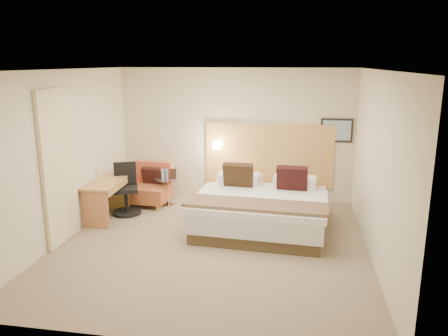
% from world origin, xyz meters
% --- Properties ---
extents(floor, '(4.80, 5.00, 0.02)m').
position_xyz_m(floor, '(0.00, 0.00, -0.01)').
color(floor, '#816E57').
rests_on(floor, ground).
extents(ceiling, '(4.80, 5.00, 0.02)m').
position_xyz_m(ceiling, '(0.00, 0.00, 2.71)').
color(ceiling, white).
rests_on(ceiling, floor).
extents(wall_back, '(4.80, 0.02, 2.70)m').
position_xyz_m(wall_back, '(0.00, 2.51, 1.35)').
color(wall_back, beige).
rests_on(wall_back, floor).
extents(wall_front, '(4.80, 0.02, 2.70)m').
position_xyz_m(wall_front, '(0.00, -2.51, 1.35)').
color(wall_front, beige).
rests_on(wall_front, floor).
extents(wall_left, '(0.02, 5.00, 2.70)m').
position_xyz_m(wall_left, '(-2.41, 0.00, 1.35)').
color(wall_left, beige).
rests_on(wall_left, floor).
extents(wall_right, '(0.02, 5.00, 2.70)m').
position_xyz_m(wall_right, '(2.41, 0.00, 1.35)').
color(wall_right, beige).
rests_on(wall_right, floor).
extents(headboard_panel, '(2.60, 0.04, 1.30)m').
position_xyz_m(headboard_panel, '(0.70, 2.47, 0.95)').
color(headboard_panel, tan).
rests_on(headboard_panel, wall_back).
extents(art_frame, '(0.62, 0.03, 0.47)m').
position_xyz_m(art_frame, '(2.02, 2.48, 1.50)').
color(art_frame, black).
rests_on(art_frame, wall_back).
extents(art_canvas, '(0.54, 0.01, 0.39)m').
position_xyz_m(art_canvas, '(2.02, 2.46, 1.50)').
color(art_canvas, '#778FA5').
rests_on(art_canvas, wall_back).
extents(lamp_arm, '(0.02, 0.12, 0.02)m').
position_xyz_m(lamp_arm, '(-0.35, 2.42, 1.15)').
color(lamp_arm, silver).
rests_on(lamp_arm, wall_back).
extents(lamp_shade, '(0.15, 0.15, 0.15)m').
position_xyz_m(lamp_shade, '(-0.35, 2.36, 1.15)').
color(lamp_shade, '#FFEDC6').
rests_on(lamp_shade, wall_back).
extents(curtain, '(0.06, 0.90, 2.42)m').
position_xyz_m(curtain, '(-2.36, -0.25, 1.22)').
color(curtain, beige).
rests_on(curtain, wall_left).
extents(bottle_a, '(0.07, 0.07, 0.19)m').
position_xyz_m(bottle_a, '(-1.36, 1.82, 0.63)').
color(bottle_a, '#8AB2D5').
rests_on(bottle_a, side_table).
extents(bottle_b, '(0.07, 0.07, 0.19)m').
position_xyz_m(bottle_b, '(-1.29, 1.86, 0.63)').
color(bottle_b, '#7891B9').
rests_on(bottle_b, side_table).
extents(menu_folder, '(0.13, 0.07, 0.21)m').
position_xyz_m(menu_folder, '(-1.14, 1.82, 0.64)').
color(menu_folder, '#392217').
rests_on(menu_folder, side_table).
extents(bed, '(2.30, 2.26, 1.07)m').
position_xyz_m(bed, '(0.71, 0.89, 0.35)').
color(bed, '#443522').
rests_on(bed, floor).
extents(lounge_chair, '(0.83, 0.74, 0.84)m').
position_xyz_m(lounge_chair, '(-1.64, 1.80, 0.33)').
color(lounge_chair, '#A1684C').
rests_on(lounge_chair, floor).
extents(side_table, '(0.56, 0.56, 0.54)m').
position_xyz_m(side_table, '(-1.26, 1.81, 0.30)').
color(side_table, white).
rests_on(side_table, floor).
extents(desk, '(0.56, 1.15, 0.71)m').
position_xyz_m(desk, '(-2.11, 0.89, 0.56)').
color(desk, '#B98448').
rests_on(desk, floor).
extents(desk_chair, '(0.70, 0.70, 0.96)m').
position_xyz_m(desk_chair, '(-1.89, 1.19, 0.39)').
color(desk_chair, black).
rests_on(desk_chair, floor).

